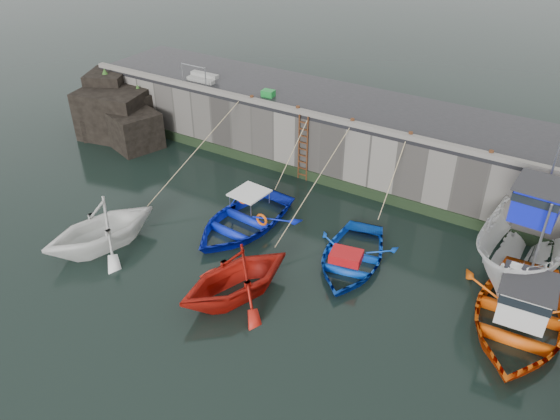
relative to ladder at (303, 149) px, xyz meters
The scene contains 24 objects.
ground 10.24m from the ladder, 78.60° to the right, with size 120.00×120.00×0.00m, color black.
quay_back 3.27m from the ladder, 52.28° to the left, with size 30.00×5.00×3.00m, color slate.
road_back 3.59m from the ladder, 52.28° to the left, with size 30.00×5.00×0.16m, color black.
kerb_back 2.62m from the ladder, ahead, with size 30.00×0.30×0.20m, color slate.
algae_back 2.41m from the ladder, ahead, with size 30.00×0.08×0.50m, color black.
rock_outcrop 10.95m from the ladder, behind, with size 5.85×4.24×3.41m.
ladder is the anchor object (origin of this frame).
boat_near_white 9.70m from the ladder, 114.25° to the right, with size 3.89×4.51×2.38m, color white.
boat_near_white_rope 5.24m from the ladder, 142.01° to the right, with size 0.04×6.83×3.10m, color tan, non-canonical shape.
boat_near_blue 5.00m from the ladder, 91.32° to the right, with size 3.73×5.23×1.08m, color #0D22CC.
boat_near_blue_rope 1.93m from the ladder, 95.78° to the right, with size 0.04×3.49×3.10m, color tan, non-canonical shape.
boat_near_blacktrim 8.78m from the ladder, 75.49° to the right, with size 3.73×4.32×2.28m, color #B5190F.
boat_near_blacktrim_rope 3.94m from the ladder, 53.15° to the right, with size 0.04×6.49×3.10m, color tan, non-canonical shape.
boat_near_navy 6.76m from the ladder, 44.24° to the right, with size 3.33×4.66×0.97m, color blue.
boat_near_navy_rope 5.07m from the ladder, 11.97° to the right, with size 0.04×3.38×3.10m, color tan, non-canonical shape.
boat_far_white 10.31m from the ladder, ahead, with size 3.17×7.65×5.91m.
boat_far_orange 11.77m from the ladder, 23.89° to the right, with size 4.75×6.37×4.26m.
fish_crate 3.43m from the ladder, 154.68° to the left, with size 0.59×0.44×0.30m, color #188730.
railing 7.10m from the ladder, 168.83° to the left, with size 1.60×1.05×1.00m.
bollard_a 3.47m from the ladder, behind, with size 0.18×0.18×0.28m, color #3F1E0F.
bollard_b 1.81m from the ladder, 146.14° to the left, with size 0.18×0.18×0.28m, color #3F1E0F.
bollard_c 2.81m from the ladder, ahead, with size 0.18×0.18×0.28m, color #3F1E0F.
bollard_d 5.11m from the ladder, ahead, with size 0.18×0.18×0.28m, color #3F1E0F.
bollard_e 8.19m from the ladder, ahead, with size 0.18×0.18×0.28m, color #3F1E0F.
Camera 1 is at (8.97, -9.82, 12.65)m, focal length 35.00 mm.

